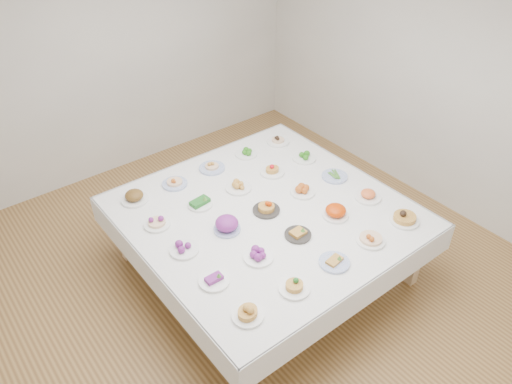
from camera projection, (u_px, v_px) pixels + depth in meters
room_envelope at (239, 103)px, 3.99m from camera, size 5.02×5.02×2.81m
display_table at (266, 216)px, 4.64m from camera, size 2.41×2.41×0.75m
dish_0 at (248, 311)px, 3.58m from camera, size 0.23×0.23×0.13m
dish_1 at (294, 285)px, 3.79m from camera, size 0.24×0.24×0.12m
dish_2 at (334, 260)px, 4.03m from camera, size 0.25×0.25×0.10m
dish_3 at (371, 235)px, 4.23m from camera, size 0.26×0.26×0.15m
dish_4 at (405, 214)px, 4.44m from camera, size 0.26×0.26×0.17m
dish_5 at (214, 279)px, 3.87m from camera, size 0.24×0.24×0.09m
dish_6 at (258, 254)px, 4.07m from camera, size 0.25×0.25×0.11m
dish_7 at (298, 233)px, 4.30m from camera, size 0.23×0.23×0.10m
dish_8 at (336, 210)px, 4.50m from camera, size 0.27×0.27×0.15m
dish_9 at (368, 193)px, 4.73m from camera, size 0.25×0.25×0.13m
dish_10 at (184, 247)px, 4.15m from camera, size 0.24×0.24×0.10m
dish_11 at (227, 224)px, 4.34m from camera, size 0.24×0.24×0.15m
dish_12 at (266, 206)px, 4.57m from camera, size 0.25×0.25×0.14m
dish_13 at (303, 189)px, 4.80m from camera, size 0.24×0.24×0.11m
dish_14 at (335, 176)px, 5.03m from camera, size 0.26×0.26×0.06m
dish_15 at (156, 220)px, 4.40m from camera, size 0.23×0.23×0.14m
dish_16 at (200, 202)px, 4.65m from camera, size 0.23×0.23×0.11m
dish_17 at (238, 185)px, 4.86m from camera, size 0.25×0.25×0.11m
dish_18 at (272, 169)px, 5.08m from camera, size 0.25×0.25×0.13m
dish_19 at (304, 156)px, 5.30m from camera, size 0.25×0.25×0.10m
dish_20 at (134, 194)px, 4.69m from camera, size 0.25×0.25×0.16m
dish_21 at (174, 181)px, 4.91m from camera, size 0.25×0.25×0.12m
dish_22 at (212, 165)px, 5.14m from camera, size 0.26×0.26×0.12m
dish_23 at (246, 152)px, 5.37m from camera, size 0.23×0.23×0.09m
dish_24 at (278, 139)px, 5.57m from camera, size 0.25×0.25×0.12m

